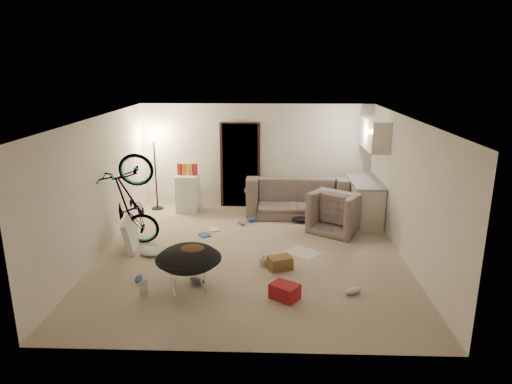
{
  "coord_description": "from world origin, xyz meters",
  "views": [
    {
      "loc": [
        0.36,
        -7.82,
        3.39
      ],
      "look_at": [
        0.06,
        0.6,
        1.02
      ],
      "focal_mm": 32.0,
      "sensor_mm": 36.0,
      "label": 1
    }
  ],
  "objects_px": {
    "sofa": "(296,199)",
    "bicycle": "(132,221)",
    "drink_case_a": "(280,263)",
    "mini_fridge": "(188,193)",
    "drink_case_b": "(285,291)",
    "tv_box": "(131,234)",
    "saucer_chair": "(189,264)",
    "juicer": "(264,261)",
    "armchair": "(340,215)",
    "kitchen_counter": "(364,201)",
    "floor_lamp": "(155,156)"
  },
  "relations": [
    {
      "from": "bicycle",
      "to": "juicer",
      "type": "relative_size",
      "value": 8.55
    },
    {
      "from": "saucer_chair",
      "to": "drink_case_b",
      "type": "height_order",
      "value": "saucer_chair"
    },
    {
      "from": "saucer_chair",
      "to": "drink_case_b",
      "type": "relative_size",
      "value": 2.53
    },
    {
      "from": "sofa",
      "to": "saucer_chair",
      "type": "bearing_deg",
      "value": 64.51
    },
    {
      "from": "saucer_chair",
      "to": "drink_case_b",
      "type": "distance_m",
      "value": 1.52
    },
    {
      "from": "juicer",
      "to": "armchair",
      "type": "bearing_deg",
      "value": 49.97
    },
    {
      "from": "sofa",
      "to": "bicycle",
      "type": "height_order",
      "value": "bicycle"
    },
    {
      "from": "floor_lamp",
      "to": "armchair",
      "type": "distance_m",
      "value": 4.52
    },
    {
      "from": "floor_lamp",
      "to": "kitchen_counter",
      "type": "relative_size",
      "value": 1.21
    },
    {
      "from": "kitchen_counter",
      "to": "juicer",
      "type": "relative_size",
      "value": 6.86
    },
    {
      "from": "sofa",
      "to": "saucer_chair",
      "type": "height_order",
      "value": "saucer_chair"
    },
    {
      "from": "armchair",
      "to": "saucer_chair",
      "type": "xyz_separation_m",
      "value": [
        -2.72,
        -2.78,
        0.11
      ]
    },
    {
      "from": "sofa",
      "to": "drink_case_b",
      "type": "height_order",
      "value": "sofa"
    },
    {
      "from": "mini_fridge",
      "to": "drink_case_b",
      "type": "distance_m",
      "value": 4.75
    },
    {
      "from": "bicycle",
      "to": "mini_fridge",
      "type": "bearing_deg",
      "value": -21.49
    },
    {
      "from": "drink_case_a",
      "to": "sofa",
      "type": "bearing_deg",
      "value": 60.83
    },
    {
      "from": "saucer_chair",
      "to": "juicer",
      "type": "xyz_separation_m",
      "value": [
        1.14,
        0.91,
        -0.34
      ]
    },
    {
      "from": "kitchen_counter",
      "to": "armchair",
      "type": "height_order",
      "value": "kitchen_counter"
    },
    {
      "from": "armchair",
      "to": "juicer",
      "type": "distance_m",
      "value": 2.46
    },
    {
      "from": "bicycle",
      "to": "mini_fridge",
      "type": "distance_m",
      "value": 2.32
    },
    {
      "from": "floor_lamp",
      "to": "saucer_chair",
      "type": "bearing_deg",
      "value": -69.72
    },
    {
      "from": "sofa",
      "to": "drink_case_a",
      "type": "xyz_separation_m",
      "value": [
        -0.42,
        -3.08,
        -0.23
      ]
    },
    {
      "from": "kitchen_counter",
      "to": "drink_case_b",
      "type": "distance_m",
      "value": 4.11
    },
    {
      "from": "tv_box",
      "to": "mini_fridge",
      "type": "bearing_deg",
      "value": 65.21
    },
    {
      "from": "armchair",
      "to": "drink_case_a",
      "type": "distance_m",
      "value": 2.39
    },
    {
      "from": "floor_lamp",
      "to": "saucer_chair",
      "type": "height_order",
      "value": "floor_lamp"
    },
    {
      "from": "sofa",
      "to": "kitchen_counter",
      "type": "bearing_deg",
      "value": 163.16
    },
    {
      "from": "kitchen_counter",
      "to": "drink_case_a",
      "type": "relative_size",
      "value": 3.9
    },
    {
      "from": "sofa",
      "to": "drink_case_a",
      "type": "height_order",
      "value": "sofa"
    },
    {
      "from": "drink_case_b",
      "to": "floor_lamp",
      "type": "bearing_deg",
      "value": 159.98
    },
    {
      "from": "kitchen_counter",
      "to": "juicer",
      "type": "height_order",
      "value": "kitchen_counter"
    },
    {
      "from": "tv_box",
      "to": "saucer_chair",
      "type": "bearing_deg",
      "value": -57.77
    },
    {
      "from": "drink_case_a",
      "to": "juicer",
      "type": "relative_size",
      "value": 1.76
    },
    {
      "from": "bicycle",
      "to": "drink_case_b",
      "type": "bearing_deg",
      "value": -129.18
    },
    {
      "from": "sofa",
      "to": "tv_box",
      "type": "height_order",
      "value": "sofa"
    },
    {
      "from": "floor_lamp",
      "to": "mini_fridge",
      "type": "distance_m",
      "value": 1.17
    },
    {
      "from": "armchair",
      "to": "bicycle",
      "type": "bearing_deg",
      "value": 47.65
    },
    {
      "from": "sofa",
      "to": "mini_fridge",
      "type": "distance_m",
      "value": 2.58
    },
    {
      "from": "tv_box",
      "to": "bicycle",
      "type": "bearing_deg",
      "value": 81.17
    },
    {
      "from": "sofa",
      "to": "drink_case_b",
      "type": "bearing_deg",
      "value": 84.86
    },
    {
      "from": "saucer_chair",
      "to": "drink_case_a",
      "type": "xyz_separation_m",
      "value": [
        1.42,
        0.78,
        -0.32
      ]
    },
    {
      "from": "mini_fridge",
      "to": "armchair",
      "type": "bearing_deg",
      "value": -18.57
    },
    {
      "from": "drink_case_b",
      "to": "juicer",
      "type": "xyz_separation_m",
      "value": [
        -0.33,
        1.15,
        -0.03
      ]
    },
    {
      "from": "armchair",
      "to": "juicer",
      "type": "bearing_deg",
      "value": 83.41
    },
    {
      "from": "saucer_chair",
      "to": "floor_lamp",
      "type": "bearing_deg",
      "value": 110.28
    },
    {
      "from": "armchair",
      "to": "bicycle",
      "type": "distance_m",
      "value": 4.25
    },
    {
      "from": "armchair",
      "to": "floor_lamp",
      "type": "bearing_deg",
      "value": 16.55
    },
    {
      "from": "saucer_chair",
      "to": "armchair",
      "type": "bearing_deg",
      "value": 45.69
    },
    {
      "from": "tv_box",
      "to": "drink_case_b",
      "type": "height_order",
      "value": "tv_box"
    },
    {
      "from": "mini_fridge",
      "to": "juicer",
      "type": "height_order",
      "value": "mini_fridge"
    }
  ]
}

